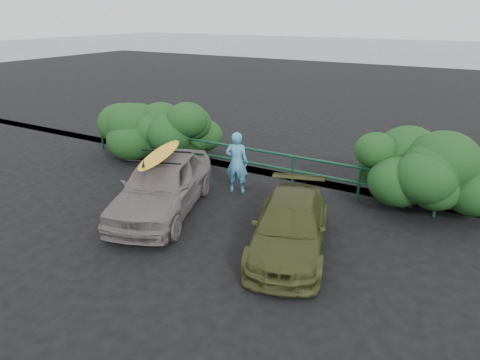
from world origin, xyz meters
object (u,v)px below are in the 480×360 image
Objects in this scene: sedan at (162,185)px; surfboard at (160,154)px; olive_vehicle at (290,226)px; man at (237,162)px; guardrail at (263,166)px.

sedan is 0.84m from surfboard.
olive_vehicle is (3.71, -0.14, -0.19)m from sedan.
sedan is at bearing 160.38° from olive_vehicle.
olive_vehicle is 1.51× the size of surfboard.
surfboard is at bearing 47.26° from man.
surfboard reaches higher than sedan.
man is at bearing 122.33° from olive_vehicle.
olive_vehicle is at bearing 122.50° from man.
sedan is 3.72m from olive_vehicle.
olive_vehicle is 3.85m from surfboard.
man is at bearing 45.44° from surfboard.
surfboard is (-1.33, -3.23, 1.08)m from guardrail.
guardrail is at bearing 48.51° from sedan.
guardrail is at bearing 48.51° from surfboard.
guardrail is at bearing 107.77° from olive_vehicle.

